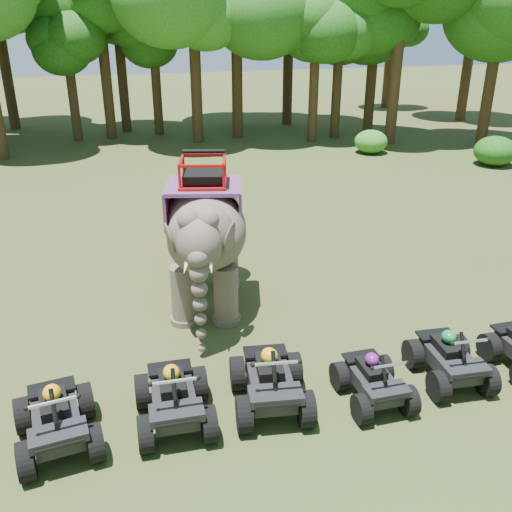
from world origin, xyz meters
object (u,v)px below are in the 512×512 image
at_px(atv_0, 55,412).
at_px(atv_2, 270,374).
at_px(atv_3, 374,374).
at_px(atv_4, 451,352).
at_px(atv_1, 173,391).
at_px(elephant, 205,233).

height_order(atv_0, atv_2, atv_2).
bearing_deg(atv_2, atv_3, -2.98).
relative_size(atv_0, atv_3, 1.15).
bearing_deg(atv_4, atv_1, -177.56).
bearing_deg(atv_1, atv_2, 2.08).
xyz_separation_m(elephant, atv_3, (2.32, -4.51, -1.27)).
bearing_deg(atv_2, atv_4, 5.44).
height_order(elephant, atv_0, elephant).
xyz_separation_m(atv_0, atv_3, (5.58, -0.23, -0.09)).
height_order(atv_2, atv_3, atv_2).
distance_m(elephant, atv_3, 5.23).
distance_m(elephant, atv_1, 4.56).
distance_m(elephant, atv_0, 5.51).
height_order(atv_2, atv_4, atv_2).
xyz_separation_m(atv_1, atv_3, (3.63, -0.31, -0.09)).
bearing_deg(atv_2, elephant, 102.96).
relative_size(atv_0, atv_4, 1.06).
height_order(atv_1, atv_4, atv_1).
bearing_deg(atv_1, atv_4, 0.44).
xyz_separation_m(atv_2, atv_3, (1.88, -0.33, -0.11)).
xyz_separation_m(atv_0, atv_2, (3.70, 0.10, 0.02)).
bearing_deg(elephant, atv_0, -114.55).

